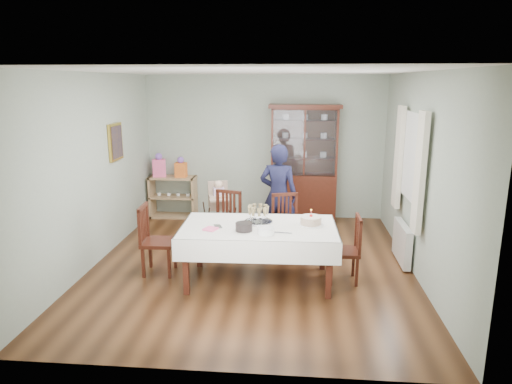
# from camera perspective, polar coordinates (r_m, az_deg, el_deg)

# --- Properties ---
(floor) EXTENTS (5.00, 5.00, 0.00)m
(floor) POSITION_cam_1_polar(r_m,az_deg,el_deg) (6.65, -0.53, -9.11)
(floor) COLOR #593319
(floor) RESTS_ON ground
(room_shell) EXTENTS (5.00, 5.00, 5.00)m
(room_shell) POSITION_cam_1_polar(r_m,az_deg,el_deg) (6.72, -0.12, 6.23)
(room_shell) COLOR #9EAA99
(room_shell) RESTS_ON floor
(dining_table) EXTENTS (2.03, 1.20, 0.76)m
(dining_table) POSITION_cam_1_polar(r_m,az_deg,el_deg) (6.01, 0.34, -7.67)
(dining_table) COLOR #401810
(dining_table) RESTS_ON floor
(china_cabinet) EXTENTS (1.30, 0.48, 2.18)m
(china_cabinet) POSITION_cam_1_polar(r_m,az_deg,el_deg) (8.49, 6.00, 3.74)
(china_cabinet) COLOR #401810
(china_cabinet) RESTS_ON floor
(sideboard) EXTENTS (0.90, 0.38, 0.80)m
(sideboard) POSITION_cam_1_polar(r_m,az_deg,el_deg) (8.97, -10.30, -0.58)
(sideboard) COLOR tan
(sideboard) RESTS_ON floor
(picture_frame) EXTENTS (0.04, 0.48, 0.58)m
(picture_frame) POSITION_cam_1_polar(r_m,az_deg,el_deg) (7.51, -17.14, 6.00)
(picture_frame) COLOR gold
(picture_frame) RESTS_ON room_shell
(window) EXTENTS (0.04, 1.02, 1.22)m
(window) POSITION_cam_1_polar(r_m,az_deg,el_deg) (6.68, 19.07, 4.11)
(window) COLOR white
(window) RESTS_ON room_shell
(curtain_left) EXTENTS (0.07, 0.30, 1.55)m
(curtain_left) POSITION_cam_1_polar(r_m,az_deg,el_deg) (6.09, 19.81, 2.23)
(curtain_left) COLOR silver
(curtain_left) RESTS_ON room_shell
(curtain_right) EXTENTS (0.07, 0.30, 1.55)m
(curtain_right) POSITION_cam_1_polar(r_m,az_deg,el_deg) (7.28, 17.40, 4.16)
(curtain_right) COLOR silver
(curtain_right) RESTS_ON room_shell
(radiator) EXTENTS (0.10, 0.80, 0.55)m
(radiator) POSITION_cam_1_polar(r_m,az_deg,el_deg) (6.97, 17.79, -6.05)
(radiator) COLOR white
(radiator) RESTS_ON floor
(chair_far_left) EXTENTS (0.53, 0.53, 0.96)m
(chair_far_left) POSITION_cam_1_polar(r_m,az_deg,el_deg) (6.98, -3.94, -5.51)
(chair_far_left) COLOR #401810
(chair_far_left) RESTS_ON floor
(chair_far_right) EXTENTS (0.51, 0.51, 0.93)m
(chair_far_right) POSITION_cam_1_polar(r_m,az_deg,el_deg) (6.90, 3.87, -5.79)
(chair_far_right) COLOR #401810
(chair_far_right) RESTS_ON floor
(chair_end_left) EXTENTS (0.45, 0.45, 0.96)m
(chair_end_left) POSITION_cam_1_polar(r_m,az_deg,el_deg) (6.44, -12.17, -7.47)
(chair_end_left) COLOR #401810
(chair_end_left) RESTS_ON floor
(chair_end_right) EXTENTS (0.41, 0.41, 0.89)m
(chair_end_right) POSITION_cam_1_polar(r_m,az_deg,el_deg) (6.17, 10.95, -8.58)
(chair_end_right) COLOR #401810
(chair_end_right) RESTS_ON floor
(woman) EXTENTS (0.65, 0.48, 1.64)m
(woman) POSITION_cam_1_polar(r_m,az_deg,el_deg) (7.21, 2.82, -0.43)
(woman) COLOR black
(woman) RESTS_ON floor
(high_chair) EXTENTS (0.55, 0.55, 0.99)m
(high_chair) POSITION_cam_1_polar(r_m,az_deg,el_deg) (7.65, -4.62, -2.99)
(high_chair) COLOR black
(high_chair) RESTS_ON floor
(champagne_tray) EXTENTS (0.38, 0.38, 0.23)m
(champagne_tray) POSITION_cam_1_polar(r_m,az_deg,el_deg) (6.00, 0.29, -3.16)
(champagne_tray) COLOR silver
(champagne_tray) RESTS_ON dining_table
(birthday_cake) EXTENTS (0.31, 0.31, 0.22)m
(birthday_cake) POSITION_cam_1_polar(r_m,az_deg,el_deg) (5.95, 6.88, -3.61)
(birthday_cake) COLOR white
(birthday_cake) RESTS_ON dining_table
(plate_stack_dark) EXTENTS (0.27, 0.27, 0.10)m
(plate_stack_dark) POSITION_cam_1_polar(r_m,az_deg,el_deg) (5.69, -1.52, -4.37)
(plate_stack_dark) COLOR black
(plate_stack_dark) RESTS_ON dining_table
(plate_stack_white) EXTENTS (0.23, 0.23, 0.09)m
(plate_stack_white) POSITION_cam_1_polar(r_m,az_deg,el_deg) (5.56, 1.25, -4.88)
(plate_stack_white) COLOR white
(plate_stack_white) RESTS_ON dining_table
(napkin_stack) EXTENTS (0.20, 0.20, 0.02)m
(napkin_stack) POSITION_cam_1_polar(r_m,az_deg,el_deg) (5.77, -5.71, -4.62)
(napkin_stack) COLOR #FF5D93
(napkin_stack) RESTS_ON dining_table
(cutlery) EXTENTS (0.16, 0.19, 0.01)m
(cutlery) POSITION_cam_1_polar(r_m,az_deg,el_deg) (5.88, -5.13, -4.28)
(cutlery) COLOR silver
(cutlery) RESTS_ON dining_table
(cake_knife) EXTENTS (0.31, 0.07, 0.01)m
(cake_knife) POSITION_cam_1_polar(r_m,az_deg,el_deg) (5.62, 2.93, -5.08)
(cake_knife) COLOR silver
(cake_knife) RESTS_ON dining_table
(gift_bag_pink) EXTENTS (0.28, 0.21, 0.45)m
(gift_bag_pink) POSITION_cam_1_polar(r_m,az_deg,el_deg) (8.89, -12.01, 3.18)
(gift_bag_pink) COLOR #FF5D93
(gift_bag_pink) RESTS_ON sideboard
(gift_bag_orange) EXTENTS (0.22, 0.16, 0.39)m
(gift_bag_orange) POSITION_cam_1_polar(r_m,az_deg,el_deg) (8.78, -9.37, 2.99)
(gift_bag_orange) COLOR orange
(gift_bag_orange) RESTS_ON sideboard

